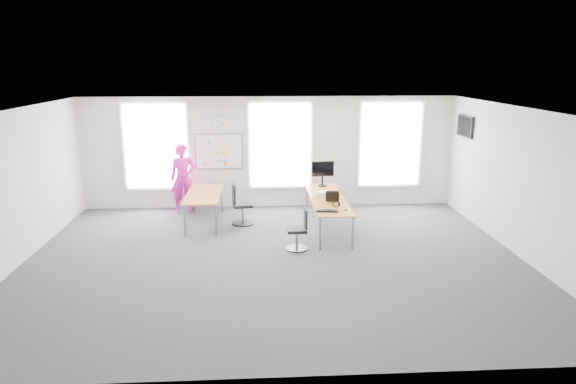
{
  "coord_description": "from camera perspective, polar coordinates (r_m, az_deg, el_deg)",
  "views": [
    {
      "loc": [
        -0.31,
        -9.7,
        3.85
      ],
      "look_at": [
        0.34,
        1.2,
        1.1
      ],
      "focal_mm": 32.0,
      "sensor_mm": 36.0,
      "label": 1
    }
  ],
  "objects": [
    {
      "name": "mouse",
      "position": [
        11.2,
        6.46,
        -1.95
      ],
      "size": [
        0.1,
        0.13,
        0.04
      ],
      "primitive_type": "ellipsoid",
      "rotation": [
        0.0,
        0.0,
        0.28
      ],
      "color": "black",
      "rests_on": "desk_right"
    },
    {
      "name": "laptop_sleeve",
      "position": [
        11.83,
        4.94,
        -0.53
      ],
      "size": [
        0.31,
        0.19,
        0.25
      ],
      "rotation": [
        0.0,
        0.0,
        -0.11
      ],
      "color": "black",
      "rests_on": "desk_right"
    },
    {
      "name": "person",
      "position": [
        13.75,
        -11.58,
        1.51
      ],
      "size": [
        0.75,
        0.58,
        1.82
      ],
      "primitive_type": "imported",
      "rotation": [
        0.0,
        0.0,
        0.24
      ],
      "color": "#CB188F",
      "rests_on": "ground"
    },
    {
      "name": "whiteboard",
      "position": [
        13.9,
        -7.7,
        4.49
      ],
      "size": [
        1.2,
        0.03,
        0.9
      ],
      "primitive_type": "cube",
      "color": "white",
      "rests_on": "wall_back"
    },
    {
      "name": "window_mid",
      "position": [
        13.85,
        -0.87,
        5.21
      ],
      "size": [
        1.6,
        0.06,
        2.2
      ],
      "primitive_type": "cube",
      "color": "silver",
      "rests_on": "wall_back"
    },
    {
      "name": "window_left",
      "position": [
        14.1,
        -14.45,
        4.92
      ],
      "size": [
        1.6,
        0.06,
        2.2
      ],
      "primitive_type": "cube",
      "color": "silver",
      "rests_on": "wall_back"
    },
    {
      "name": "desk_left",
      "position": [
        12.74,
        -9.33,
        -0.42
      ],
      "size": [
        0.83,
        2.07,
        0.75
      ],
      "color": "orange",
      "rests_on": "ground"
    },
    {
      "name": "desk_right",
      "position": [
        12.2,
        4.4,
        -0.89
      ],
      "size": [
        0.81,
        3.05,
        0.74
      ],
      "color": "orange",
      "rests_on": "ground"
    },
    {
      "name": "wall_back",
      "position": [
        13.9,
        -2.11,
        4.4
      ],
      "size": [
        10.0,
        0.0,
        10.0
      ],
      "primitive_type": "plane",
      "rotation": [
        1.57,
        0.0,
        0.0
      ],
      "color": "silver",
      "rests_on": "ground"
    },
    {
      "name": "lens_cap",
      "position": [
        11.43,
        5.27,
        -1.68
      ],
      "size": [
        0.07,
        0.07,
        0.01
      ],
      "primitive_type": "cylinder",
      "rotation": [
        0.0,
        0.0,
        -0.0
      ],
      "color": "black",
      "rests_on": "desk_right"
    },
    {
      "name": "wall_clock",
      "position": [
        13.79,
        -7.81,
        7.77
      ],
      "size": [
        0.3,
        0.04,
        0.3
      ],
      "primitive_type": "cylinder",
      "rotation": [
        1.57,
        0.0,
        0.0
      ],
      "color": "gray",
      "rests_on": "wall_back"
    },
    {
      "name": "wall_right",
      "position": [
        11.31,
        24.68,
        0.83
      ],
      "size": [
        0.0,
        10.0,
        10.0
      ],
      "primitive_type": "plane",
      "rotation": [
        1.57,
        0.0,
        -1.57
      ],
      "color": "silver",
      "rests_on": "ground"
    },
    {
      "name": "keyboard",
      "position": [
        11.09,
        4.4,
        -2.12
      ],
      "size": [
        0.5,
        0.25,
        0.02
      ],
      "primitive_type": "cube",
      "rotation": [
        0.0,
        0.0,
        -0.18
      ],
      "color": "black",
      "rests_on": "desk_right"
    },
    {
      "name": "floor",
      "position": [
        10.44,
        -1.5,
        -7.51
      ],
      "size": [
        10.0,
        10.0,
        0.0
      ],
      "primitive_type": "plane",
      "color": "#28282D",
      "rests_on": "ground"
    },
    {
      "name": "chair_left",
      "position": [
        12.58,
        -5.34,
        -1.63
      ],
      "size": [
        0.54,
        0.54,
        1.02
      ],
      "rotation": [
        0.0,
        0.0,
        1.72
      ],
      "color": "black",
      "rests_on": "ground"
    },
    {
      "name": "window_right",
      "position": [
        14.3,
        11.28,
        5.22
      ],
      "size": [
        1.6,
        0.06,
        2.2
      ],
      "primitive_type": "cube",
      "color": "silver",
      "rests_on": "wall_back"
    },
    {
      "name": "monitor",
      "position": [
        13.27,
        3.86,
        2.31
      ],
      "size": [
        0.59,
        0.24,
        0.66
      ],
      "rotation": [
        0.0,
        0.0,
        0.07
      ],
      "color": "black",
      "rests_on": "desk_right"
    },
    {
      "name": "wall_front",
      "position": [
        6.17,
        -0.27,
        -8.25
      ],
      "size": [
        10.0,
        0.0,
        10.0
      ],
      "primitive_type": "plane",
      "rotation": [
        -1.57,
        0.0,
        0.0
      ],
      "color": "silver",
      "rests_on": "ground"
    },
    {
      "name": "wall_left",
      "position": [
        11.03,
        -28.5,
        0.08
      ],
      "size": [
        0.0,
        10.0,
        10.0
      ],
      "primitive_type": "plane",
      "rotation": [
        1.57,
        0.0,
        1.57
      ],
      "color": "silver",
      "rests_on": "ground"
    },
    {
      "name": "paper_stack",
      "position": [
        12.31,
        3.82,
        -0.23
      ],
      "size": [
        0.37,
        0.29,
        0.12
      ],
      "primitive_type": "cube",
      "rotation": [
        0.0,
        0.0,
        0.09
      ],
      "color": "#F5ECC6",
      "rests_on": "desk_right"
    },
    {
      "name": "ceiling",
      "position": [
        9.74,
        -1.61,
        9.12
      ],
      "size": [
        10.0,
        10.0,
        0.0
      ],
      "primitive_type": "plane",
      "rotation": [
        3.14,
        0.0,
        0.0
      ],
      "color": "white",
      "rests_on": "ground"
    },
    {
      "name": "headphones",
      "position": [
        11.52,
        5.33,
        -1.33
      ],
      "size": [
        0.18,
        0.09,
        0.1
      ],
      "rotation": [
        0.0,
        0.0,
        -0.34
      ],
      "color": "black",
      "rests_on": "desk_right"
    },
    {
      "name": "tv",
      "position": [
        13.83,
        19.09,
        6.94
      ],
      "size": [
        0.06,
        0.9,
        0.55
      ],
      "primitive_type": "cube",
      "color": "black",
      "rests_on": "wall_right"
    },
    {
      "name": "chair_right",
      "position": [
        10.87,
        1.26,
        -4.41
      ],
      "size": [
        0.48,
        0.48,
        0.9
      ],
      "rotation": [
        0.0,
        0.0,
        -1.55
      ],
      "color": "black",
      "rests_on": "ground"
    }
  ]
}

